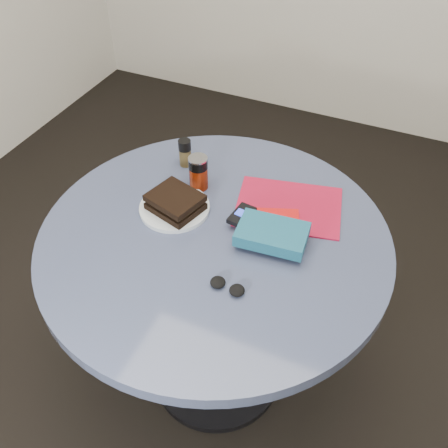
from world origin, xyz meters
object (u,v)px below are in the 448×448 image
at_px(pepper_grinder, 185,153).
at_px(novel, 272,234).
at_px(headphones, 227,286).
at_px(mp3_player, 242,215).
at_px(plate, 175,208).
at_px(red_book, 268,224).
at_px(sandwich, 175,202).
at_px(table, 215,272).
at_px(soda_can, 198,173).
at_px(magazine, 289,206).

distance_m(pepper_grinder, novel, 0.45).
bearing_deg(headphones, pepper_grinder, 128.38).
bearing_deg(novel, mp3_player, 150.96).
height_order(plate, pepper_grinder, pepper_grinder).
distance_m(pepper_grinder, red_book, 0.39).
bearing_deg(novel, sandwich, 172.74).
xyz_separation_m(table, red_book, (0.13, 0.09, 0.18)).
relative_size(soda_can, mp3_player, 1.17).
relative_size(plate, red_book, 1.17).
distance_m(table, pepper_grinder, 0.40).
xyz_separation_m(magazine, red_book, (-0.03, -0.11, 0.01)).
bearing_deg(pepper_grinder, soda_can, -43.52).
bearing_deg(mp3_player, pepper_grinder, 146.45).
xyz_separation_m(table, pepper_grinder, (-0.22, 0.26, 0.21)).
height_order(red_book, novel, novel).
relative_size(novel, mp3_player, 2.00).
distance_m(magazine, mp3_player, 0.16).
relative_size(red_book, novel, 0.94).
distance_m(soda_can, magazine, 0.29).
relative_size(red_book, mp3_player, 1.88).
height_order(magazine, headphones, headphones).
xyz_separation_m(magazine, novel, (0.01, -0.17, 0.04)).
distance_m(magazine, novel, 0.17).
relative_size(sandwich, red_book, 0.96).
distance_m(red_book, headphones, 0.26).
xyz_separation_m(pepper_grinder, novel, (0.39, -0.23, -0.01)).
xyz_separation_m(plate, novel, (0.31, -0.02, 0.03)).
xyz_separation_m(plate, mp3_player, (0.20, 0.03, 0.02)).
height_order(red_book, mp3_player, mp3_player).
bearing_deg(mp3_player, sandwich, -169.06).
relative_size(sandwich, magazine, 0.56).
bearing_deg(pepper_grinder, magazine, -9.64).
bearing_deg(soda_can, pepper_grinder, 136.48).
bearing_deg(plate, novel, -3.33).
xyz_separation_m(plate, soda_can, (0.02, 0.13, 0.05)).
distance_m(plate, sandwich, 0.03).
height_order(table, soda_can, soda_can).
bearing_deg(magazine, soda_can, 172.04).
distance_m(plate, pepper_grinder, 0.23).
relative_size(pepper_grinder, mp3_player, 0.99).
bearing_deg(red_book, novel, -82.42).
bearing_deg(red_book, table, -166.29).
distance_m(plate, mp3_player, 0.21).
xyz_separation_m(pepper_grinder, mp3_player, (0.28, -0.18, -0.02)).
distance_m(plate, novel, 0.31).
bearing_deg(table, red_book, 34.59).
bearing_deg(plate, sandwich, -40.54).
distance_m(table, mp3_player, 0.21).
height_order(table, pepper_grinder, pepper_grinder).
distance_m(red_book, mp3_player, 0.08).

